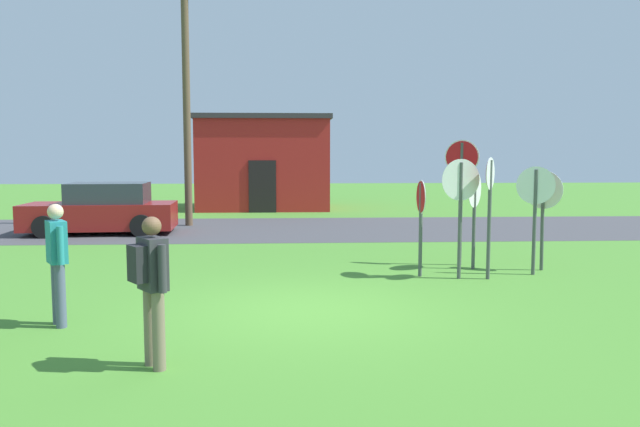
% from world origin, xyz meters
% --- Properties ---
extents(ground_plane, '(80.00, 80.00, 0.00)m').
position_xyz_m(ground_plane, '(0.00, 0.00, 0.00)').
color(ground_plane, '#47842D').
extents(street_asphalt, '(60.00, 6.40, 0.01)m').
position_xyz_m(street_asphalt, '(0.00, 10.23, 0.00)').
color(street_asphalt, '#424247').
rests_on(street_asphalt, ground).
extents(building_background, '(5.65, 4.38, 3.97)m').
position_xyz_m(building_background, '(-1.27, 17.75, 1.99)').
color(building_background, '#B2231E').
rests_on(building_background, ground).
extents(utility_pole, '(1.80, 0.24, 7.98)m').
position_xyz_m(utility_pole, '(-3.53, 11.28, 4.17)').
color(utility_pole, brown).
rests_on(utility_pole, ground).
extents(parked_car_on_street, '(4.40, 2.20, 1.51)m').
position_xyz_m(parked_car_on_street, '(-5.76, 9.35, 0.69)').
color(parked_car_on_street, maroon).
rests_on(parked_car_on_street, ground).
extents(stop_sign_far_back, '(0.33, 0.52, 2.30)m').
position_xyz_m(stop_sign_far_back, '(3.49, 2.15, 1.52)').
color(stop_sign_far_back, '#474C4C').
rests_on(stop_sign_far_back, ground).
extents(stop_sign_leaning_right, '(0.65, 0.33, 2.66)m').
position_xyz_m(stop_sign_leaning_right, '(3.38, 3.65, 1.80)').
color(stop_sign_leaning_right, '#474C4C').
rests_on(stop_sign_leaning_right, ground).
extents(stop_sign_rear_left, '(0.71, 0.21, 2.12)m').
position_xyz_m(stop_sign_rear_left, '(4.53, 2.53, 1.44)').
color(stop_sign_rear_left, '#474C4C').
rests_on(stop_sign_rear_left, ground).
extents(stop_sign_center_cluster, '(0.62, 0.53, 2.03)m').
position_xyz_m(stop_sign_center_cluster, '(4.86, 2.95, 1.39)').
color(stop_sign_center_cluster, '#474C4C').
rests_on(stop_sign_center_cluster, ground).
extents(stop_sign_nearest, '(0.77, 0.19, 2.27)m').
position_xyz_m(stop_sign_nearest, '(2.96, 2.21, 1.56)').
color(stop_sign_nearest, '#474C4C').
rests_on(stop_sign_nearest, ground).
extents(stop_sign_leaning_left, '(0.07, 0.65, 1.87)m').
position_xyz_m(stop_sign_leaning_left, '(2.26, 2.47, 1.25)').
color(stop_sign_leaning_left, '#474C4C').
rests_on(stop_sign_leaning_left, ground).
extents(stop_sign_rear_right, '(0.46, 0.61, 2.02)m').
position_xyz_m(stop_sign_rear_right, '(3.53, 3.19, 1.38)').
color(stop_sign_rear_right, '#474C4C').
rests_on(stop_sign_rear_right, ground).
extents(person_on_left, '(0.37, 0.50, 1.69)m').
position_xyz_m(person_on_left, '(-3.45, -0.67, 0.95)').
color(person_on_left, '#4C5670').
rests_on(person_on_left, ground).
extents(person_in_teal, '(0.47, 0.49, 1.69)m').
position_xyz_m(person_in_teal, '(-1.80, -2.45, 0.98)').
color(person_in_teal, '#7A6B56').
rests_on(person_in_teal, ground).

